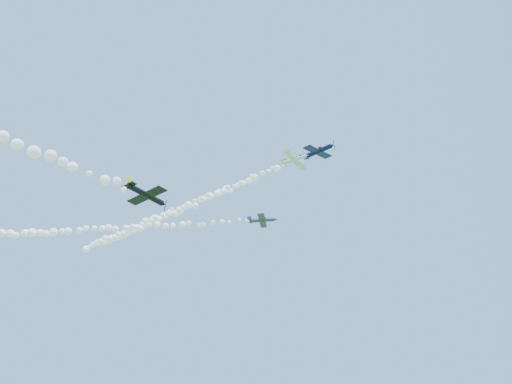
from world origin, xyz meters
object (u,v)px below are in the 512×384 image
at_px(plane_grey, 262,220).
at_px(plane_black, 147,195).
at_px(plane_white, 295,160).
at_px(plane_navy, 318,152).

height_order(plane_grey, plane_black, plane_grey).
height_order(plane_white, plane_navy, plane_navy).
relative_size(plane_grey, plane_black, 0.93).
bearing_deg(plane_white, plane_black, -107.45).
relative_size(plane_white, plane_navy, 0.83).
bearing_deg(plane_black, plane_navy, -24.36).
distance_m(plane_white, plane_grey, 20.41).
bearing_deg(plane_grey, plane_navy, -55.50).
distance_m(plane_grey, plane_black, 40.55).
bearing_deg(plane_white, plane_navy, 12.74).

